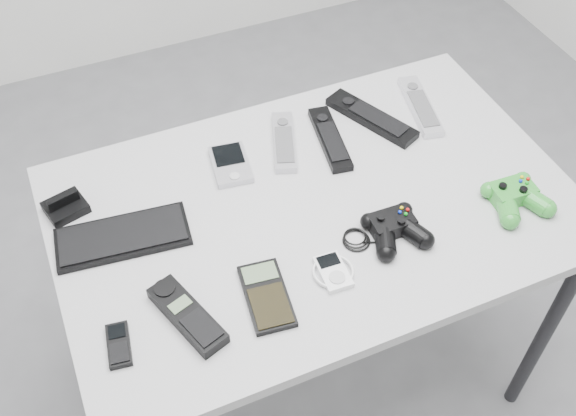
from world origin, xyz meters
name	(u,v)px	position (x,y,z in m)	size (l,w,h in m)	color
floor	(293,393)	(0.00, 0.00, 0.00)	(3.50, 3.50, 0.00)	slate
desk	(314,223)	(0.07, 0.05, 0.66)	(1.07, 0.69, 0.72)	#ADADB0
pda_keyboard	(123,236)	(-0.32, 0.11, 0.73)	(0.26, 0.11, 0.02)	black
dock_bracket	(64,204)	(-0.41, 0.23, 0.74)	(0.08, 0.07, 0.04)	black
pda	(231,164)	(-0.06, 0.22, 0.73)	(0.08, 0.12, 0.02)	#B2B1B8
remote_silver_a	(284,141)	(0.08, 0.24, 0.73)	(0.05, 0.19, 0.02)	#B2B1B8
remote_black_a	(330,138)	(0.18, 0.21, 0.73)	(0.05, 0.21, 0.02)	black
remote_black_b	(371,117)	(0.30, 0.23, 0.73)	(0.06, 0.23, 0.02)	black
remote_silver_b	(420,106)	(0.42, 0.23, 0.73)	(0.05, 0.21, 0.02)	silver
mobile_phone	(119,345)	(-0.39, -0.12, 0.73)	(0.04, 0.09, 0.01)	black
cordless_handset	(187,315)	(-0.26, -0.12, 0.73)	(0.06, 0.18, 0.03)	black
calculator	(267,296)	(-0.11, -0.13, 0.73)	(0.08, 0.15, 0.02)	black
mp3_player	(333,271)	(0.02, -0.13, 0.73)	(0.08, 0.09, 0.02)	white
controller_black	(395,227)	(0.18, -0.09, 0.74)	(0.21, 0.13, 0.04)	black
controller_green	(516,196)	(0.45, -0.11, 0.74)	(0.13, 0.13, 0.04)	#227D22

